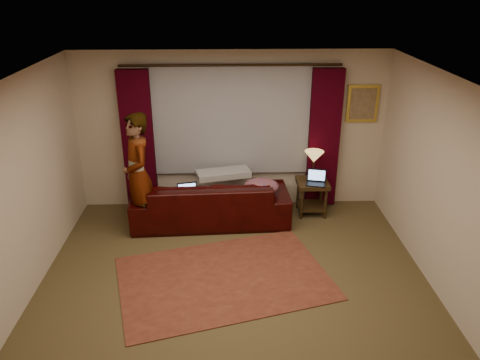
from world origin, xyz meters
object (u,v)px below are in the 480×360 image
object	(u,v)px
sofa	(211,193)
laptop_table	(316,178)
end_table	(312,197)
tiffany_lamp	(313,166)
person	(138,175)
laptop_sofa	(188,193)

from	to	relation	value
sofa	laptop_table	distance (m)	1.69
end_table	tiffany_lamp	distance (m)	0.54
end_table	person	distance (m)	2.81
sofa	end_table	bearing A→B (deg)	-175.21
tiffany_lamp	person	bearing A→B (deg)	-168.70
tiffany_lamp	laptop_table	xyz separation A→B (m)	(0.02, -0.18, -0.14)
laptop_sofa	end_table	size ratio (longest dim) A/B	0.57
laptop_sofa	laptop_table	xyz separation A→B (m)	(2.00, 0.31, 0.08)
laptop_sofa	person	xyz separation A→B (m)	(-0.72, -0.04, 0.33)
laptop_sofa	person	size ratio (longest dim) A/B	0.18
end_table	tiffany_lamp	size ratio (longest dim) A/B	1.18
laptop_sofa	tiffany_lamp	world-z (taller)	tiffany_lamp
sofa	laptop_sofa	world-z (taller)	sofa
laptop_sofa	laptop_table	bearing A→B (deg)	-4.10
sofa	laptop_sofa	bearing A→B (deg)	31.81
sofa	end_table	xyz separation A→B (m)	(1.65, 0.22, -0.21)
sofa	laptop_table	bearing A→B (deg)	-179.67
laptop_sofa	tiffany_lamp	size ratio (longest dim) A/B	0.67
tiffany_lamp	person	distance (m)	2.76
sofa	person	distance (m)	1.17
tiffany_lamp	end_table	bearing A→B (deg)	-97.40
person	laptop_table	bearing A→B (deg)	73.89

